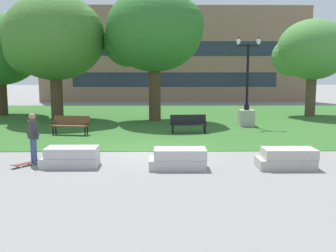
# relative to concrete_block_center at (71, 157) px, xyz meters

# --- Properties ---
(ground_plane) EXTENTS (140.00, 140.00, 0.00)m
(ground_plane) POSITION_rel_concrete_block_center_xyz_m (2.57, 2.28, -0.31)
(ground_plane) COLOR gray
(grass_lawn) EXTENTS (40.00, 20.00, 0.02)m
(grass_lawn) POSITION_rel_concrete_block_center_xyz_m (2.57, 12.28, -0.30)
(grass_lawn) COLOR #336628
(grass_lawn) RESTS_ON ground
(concrete_block_center) EXTENTS (1.80, 0.90, 0.64)m
(concrete_block_center) POSITION_rel_concrete_block_center_xyz_m (0.00, 0.00, 0.00)
(concrete_block_center) COLOR #BCB7B2
(concrete_block_center) RESTS_ON ground
(concrete_block_left) EXTENTS (1.81, 0.90, 0.64)m
(concrete_block_left) POSITION_rel_concrete_block_center_xyz_m (3.48, -0.29, 0.00)
(concrete_block_left) COLOR #BCB7B2
(concrete_block_left) RESTS_ON ground
(concrete_block_right) EXTENTS (1.84, 0.90, 0.64)m
(concrete_block_right) POSITION_rel_concrete_block_center_xyz_m (6.97, -0.32, 0.00)
(concrete_block_right) COLOR #B2ADA3
(concrete_block_right) RESTS_ON ground
(person_skateboarder) EXTENTS (0.57, 0.51, 1.71)m
(person_skateboarder) POSITION_rel_concrete_block_center_xyz_m (-1.32, 0.33, 0.66)
(person_skateboarder) COLOR #384C7A
(person_skateboarder) RESTS_ON ground
(skateboard) EXTENTS (0.75, 0.95, 0.14)m
(skateboard) POSITION_rel_concrete_block_center_xyz_m (-1.53, 0.07, -0.22)
(skateboard) COLOR maroon
(skateboard) RESTS_ON ground
(park_bench_near_right) EXTENTS (1.86, 0.79, 0.90)m
(park_bench_near_right) POSITION_rel_concrete_block_center_xyz_m (-1.46, 6.31, 0.23)
(park_bench_near_right) COLOR brown
(park_bench_near_right) RESTS_ON grass_lawn
(park_bench_far_left) EXTENTS (1.84, 0.69, 0.90)m
(park_bench_far_left) POSITION_rel_concrete_block_center_xyz_m (4.27, 6.71, 0.23)
(park_bench_far_left) COLOR black
(park_bench_far_left) RESTS_ON grass_lawn
(lamp_post_center) EXTENTS (1.32, 0.80, 4.92)m
(lamp_post_center) POSITION_rel_concrete_block_center_xyz_m (7.68, 9.18, 0.71)
(lamp_post_center) COLOR #ADA89E
(lamp_post_center) RESTS_ON grass_lawn
(tree_far_right) EXTENTS (6.15, 5.86, 7.98)m
(tree_far_right) POSITION_rel_concrete_block_center_xyz_m (2.43, 11.74, 5.12)
(tree_far_right) COLOR #4C3823
(tree_far_right) RESTS_ON grass_lawn
(tree_near_right) EXTENTS (6.49, 6.18, 7.73)m
(tree_near_right) POSITION_rel_concrete_block_center_xyz_m (-3.73, 12.18, 4.74)
(tree_near_right) COLOR #4C3823
(tree_near_right) RESTS_ON grass_lawn
(tree_far_left) EXTENTS (4.97, 4.73, 6.48)m
(tree_far_left) POSITION_rel_concrete_block_center_xyz_m (13.03, 14.07, 4.11)
(tree_far_left) COLOR brown
(tree_far_left) RESTS_ON grass_lawn
(building_facade_distant) EXTENTS (26.74, 1.03, 9.33)m
(building_facade_distant) POSITION_rel_concrete_block_center_xyz_m (4.21, 26.78, 4.35)
(building_facade_distant) COLOR #8E6B56
(building_facade_distant) RESTS_ON ground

